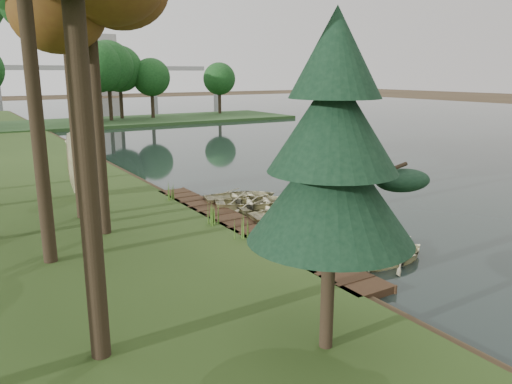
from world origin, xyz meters
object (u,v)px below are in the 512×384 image
rowboat_2 (341,233)px  pine_tree (333,152)px  boardwalk (243,228)px  rowboat_0 (394,252)px  stored_rowboat (80,191)px  rowboat_1 (372,245)px

rowboat_2 → pine_tree: 9.70m
boardwalk → rowboat_0: (2.80, -6.01, 0.22)m
rowboat_2 → stored_rowboat: 14.20m
boardwalk → rowboat_1: size_ratio=4.08×
rowboat_0 → stored_rowboat: stored_rowboat is taller
rowboat_2 → pine_tree: bearing=129.5°
stored_rowboat → rowboat_1: bearing=-152.5°
stored_rowboat → pine_tree: bearing=-175.9°
rowboat_2 → pine_tree: size_ratio=0.48×
rowboat_2 → stored_rowboat: bearing=24.9°
rowboat_1 → pine_tree: bearing=131.6°
pine_tree → rowboat_1: bearing=36.7°
rowboat_0 → stored_rowboat: 16.60m
rowboat_0 → rowboat_2: bearing=1.3°
rowboat_1 → rowboat_2: size_ratio=1.05×
boardwalk → pine_tree: pine_tree is taller
rowboat_0 → stored_rowboat: bearing=24.1°
rowboat_1 → rowboat_2: rowboat_1 is taller
rowboat_2 → rowboat_1: bearing=173.0°
boardwalk → stored_rowboat: bearing=119.0°
rowboat_1 → stored_rowboat: bearing=33.1°
rowboat_2 → stored_rowboat: stored_rowboat is taller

